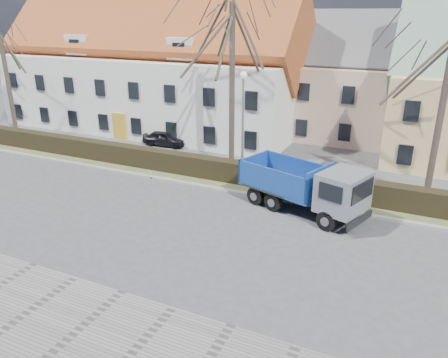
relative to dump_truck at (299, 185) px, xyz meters
The scene contains 14 objects.
ground 5.66m from the dump_truck, 134.36° to the right, with size 120.00×120.00×0.00m, color #444346.
sidewalk_near 13.07m from the dump_truck, 107.16° to the right, with size 80.00×5.00×0.08m, color gray.
curb_far 4.12m from the dump_truck, 169.99° to the left, with size 80.00×0.30×0.12m, color gray.
grass_strip 4.66m from the dump_truck, 149.31° to the left, with size 80.00×3.00×0.10m, color #4F5A32.
hedge 4.43m from the dump_truck, 151.57° to the left, with size 60.00×0.90×1.30m, color black.
building_white 20.99m from the dump_truck, 144.35° to the left, with size 26.80×10.80×9.50m, color silver, non-canonical shape.
building_pink 16.29m from the dump_truck, 89.42° to the left, with size 10.80×8.80×8.00m, color tan, non-canonical shape.
tree_0 26.48m from the dump_truck, 169.95° to the left, with size 7.20×7.20×9.90m, color #392F27, non-canonical shape.
tree_1 8.91m from the dump_truck, 141.90° to the left, with size 9.20×9.20×12.65m, color #392F27, non-canonical shape.
tree_2 8.71m from the dump_truck, 36.60° to the left, with size 8.00×8.00×11.00m, color #392F27, non-canonical shape.
dump_truck is the anchor object (origin of this frame).
streetlight 5.74m from the dump_truck, 145.32° to the left, with size 0.52×0.52×6.66m, color gray, non-canonical shape.
cart_frame 9.87m from the dump_truck, behind, with size 0.60×0.34×0.54m, color silver, non-canonical shape.
parked_car_a 14.50m from the dump_truck, 150.56° to the left, with size 1.42×3.54×1.21m, color black.
Camera 1 is at (9.16, -16.78, 9.77)m, focal length 35.00 mm.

